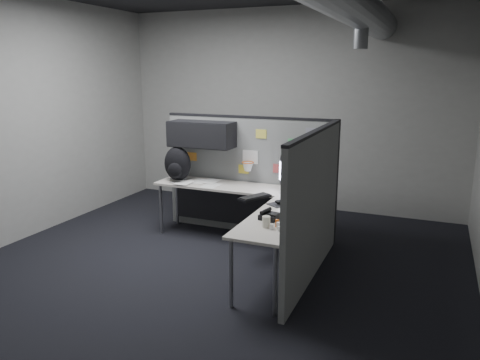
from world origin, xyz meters
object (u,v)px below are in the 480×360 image
at_px(desk, 248,202).
at_px(keyboard, 255,197).
at_px(monitor, 298,174).
at_px(phone, 270,216).
at_px(backpack, 177,164).

height_order(desk, keyboard, keyboard).
distance_m(monitor, keyboard, 0.68).
bearing_deg(phone, monitor, 112.79).
distance_m(phone, backpack, 2.09).
height_order(monitor, keyboard, monitor).
distance_m(desk, monitor, 0.72).
height_order(keyboard, backpack, backpack).
height_order(phone, backpack, backpack).
xyz_separation_m(desk, phone, (0.59, -0.88, 0.15)).
relative_size(phone, backpack, 0.49).
height_order(desk, monitor, monitor).
relative_size(keyboard, backpack, 0.95).
relative_size(desk, monitor, 4.41).
height_order(desk, phone, phone).
xyz_separation_m(keyboard, backpack, (-1.32, 0.46, 0.21)).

